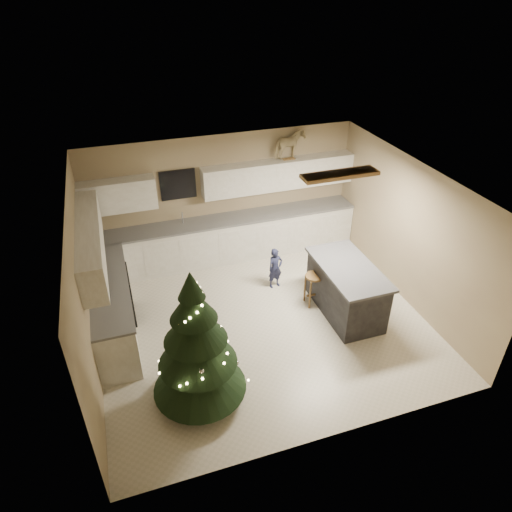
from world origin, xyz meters
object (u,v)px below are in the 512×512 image
rocking_horse (289,145)px  island (346,289)px  christmas_tree (197,350)px  bar_stool (314,282)px  toddler (275,268)px

rocking_horse → island: bearing=163.6°
island → christmas_tree: bearing=-159.2°
bar_stool → toddler: (-0.47, 0.73, -0.06)m
bar_stool → toddler: size_ratio=0.75×
island → rocking_horse: bearing=93.2°
bar_stool → rocking_horse: bearing=81.9°
toddler → bar_stool: bearing=-68.8°
bar_stool → island: bearing=-40.2°
christmas_tree → toddler: 3.00m
bar_stool → toddler: 0.87m
island → rocking_horse: size_ratio=2.39×
island → bar_stool: bearing=139.8°
island → christmas_tree: christmas_tree is taller
toddler → rocking_horse: (0.78, 1.41, 1.88)m
christmas_tree → rocking_horse: size_ratio=3.09×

